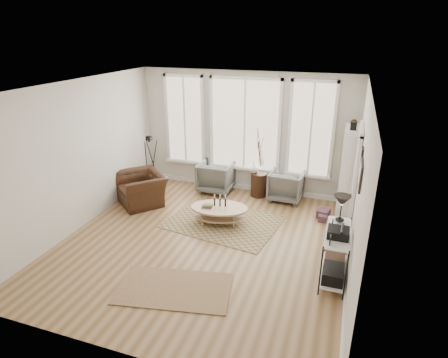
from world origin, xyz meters
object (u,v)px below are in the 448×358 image
(low_shelf, at_px, (336,250))
(side_table, at_px, (260,165))
(coffee_table, at_px, (219,211))
(armchair_left, at_px, (216,176))
(armchair_right, at_px, (286,185))
(bookcase, at_px, (348,171))
(accent_chair, at_px, (141,188))

(low_shelf, bearing_deg, side_table, 125.00)
(coffee_table, distance_m, side_table, 1.76)
(low_shelf, xyz_separation_m, armchair_left, (-2.99, 2.70, -0.13))
(coffee_table, distance_m, armchair_right, 1.97)
(side_table, bearing_deg, bookcase, -6.49)
(side_table, bearing_deg, coffee_table, -105.18)
(low_shelf, relative_size, side_table, 0.80)
(coffee_table, bearing_deg, side_table, 74.82)
(armchair_left, xyz_separation_m, side_table, (1.07, 0.04, 0.41))
(coffee_table, bearing_deg, accent_chair, 169.51)
(armchair_left, relative_size, armchair_right, 1.06)
(low_shelf, distance_m, armchair_right, 3.02)
(accent_chair, bearing_deg, armchair_right, 61.84)
(low_shelf, distance_m, armchair_left, 4.04)
(accent_chair, bearing_deg, coffee_table, 29.51)
(bookcase, height_order, armchair_left, bookcase)
(bookcase, height_order, armchair_right, bookcase)
(bookcase, relative_size, coffee_table, 1.60)
(low_shelf, distance_m, accent_chair, 4.64)
(side_table, relative_size, accent_chair, 1.50)
(low_shelf, bearing_deg, coffee_table, 154.75)
(coffee_table, relative_size, side_table, 0.79)
(bookcase, distance_m, armchair_left, 3.11)
(bookcase, relative_size, side_table, 1.26)
(low_shelf, bearing_deg, armchair_left, 137.93)
(armchair_left, height_order, accent_chair, armchair_left)
(side_table, bearing_deg, armchair_left, -177.72)
(bookcase, height_order, accent_chair, bookcase)
(bookcase, xyz_separation_m, low_shelf, (-0.06, -2.52, -0.44))
(armchair_right, relative_size, accent_chair, 0.72)
(armchair_left, bearing_deg, accent_chair, 40.85)
(bookcase, xyz_separation_m, armchair_right, (-1.32, 0.22, -0.60))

